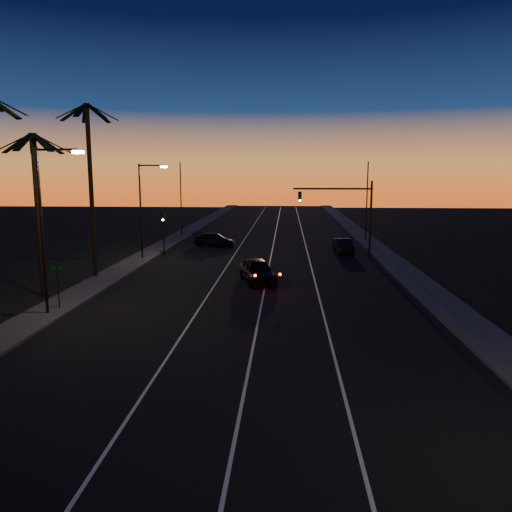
# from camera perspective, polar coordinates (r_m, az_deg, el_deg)

# --- Properties ---
(road) EXTENTS (20.00, 170.00, 0.01)m
(road) POSITION_cam_1_polar(r_m,az_deg,el_deg) (36.35, 0.40, -2.72)
(road) COLOR black
(road) RESTS_ON ground
(sidewalk_left) EXTENTS (2.40, 170.00, 0.16)m
(sidewalk_left) POSITION_cam_1_polar(r_m,az_deg,el_deg) (38.59, -16.46, -2.28)
(sidewalk_left) COLOR #3D3D3A
(sidewalk_left) RESTS_ON ground
(sidewalk_right) EXTENTS (2.40, 170.00, 0.16)m
(sidewalk_right) POSITION_cam_1_polar(r_m,az_deg,el_deg) (37.44, 17.80, -2.70)
(sidewalk_right) COLOR #3D3D3A
(sidewalk_right) RESTS_ON ground
(lane_stripe_left) EXTENTS (0.12, 160.00, 0.01)m
(lane_stripe_left) POSITION_cam_1_polar(r_m,az_deg,el_deg) (36.63, -4.29, -2.63)
(lane_stripe_left) COLOR silver
(lane_stripe_left) RESTS_ON road
(lane_stripe_mid) EXTENTS (0.12, 160.00, 0.01)m
(lane_stripe_mid) POSITION_cam_1_polar(r_m,az_deg,el_deg) (36.32, 1.19, -2.71)
(lane_stripe_mid) COLOR silver
(lane_stripe_mid) RESTS_ON road
(lane_stripe_right) EXTENTS (0.12, 160.00, 0.01)m
(lane_stripe_right) POSITION_cam_1_polar(r_m,az_deg,el_deg) (36.35, 6.72, -2.76)
(lane_stripe_right) COLOR silver
(lane_stripe_right) RESTS_ON road
(palm_mid) EXTENTS (4.25, 4.16, 10.03)m
(palm_mid) POSITION_cam_1_polar(r_m,az_deg,el_deg) (33.18, -23.76, 6.23)
(palm_mid) COLOR black
(palm_mid) RESTS_ON ground
(palm_far) EXTENTS (4.25, 4.16, 12.53)m
(palm_far) POSITION_cam_1_polar(r_m,az_deg,el_deg) (38.20, -18.41, 8.89)
(palm_far) COLOR black
(palm_far) RESTS_ON ground
(streetlight_left_near) EXTENTS (2.55, 0.26, 9.00)m
(streetlight_left_near) POSITION_cam_1_polar(r_m,az_deg,el_deg) (28.54, -22.82, 4.03)
(streetlight_left_near) COLOR black
(streetlight_left_near) RESTS_ON ground
(streetlight_left_far) EXTENTS (2.55, 0.26, 8.50)m
(streetlight_left_far) POSITION_cam_1_polar(r_m,az_deg,el_deg) (45.36, -12.70, 5.91)
(streetlight_left_far) COLOR black
(streetlight_left_far) RESTS_ON ground
(street_sign) EXTENTS (0.70, 0.06, 2.60)m
(street_sign) POSITION_cam_1_polar(r_m,az_deg,el_deg) (29.99, -21.71, -2.77)
(street_sign) COLOR black
(street_sign) RESTS_ON ground
(signal_mast) EXTENTS (7.10, 0.41, 7.00)m
(signal_mast) POSITION_cam_1_polar(r_m,az_deg,el_deg) (45.87, 10.09, 5.68)
(signal_mast) COLOR black
(signal_mast) RESTS_ON ground
(signal_post) EXTENTS (0.28, 0.37, 4.20)m
(signal_post) POSITION_cam_1_polar(r_m,az_deg,el_deg) (47.13, -10.55, 3.45)
(signal_post) COLOR black
(signal_post) RESTS_ON ground
(far_pole_left) EXTENTS (0.14, 0.14, 9.00)m
(far_pole_left) POSITION_cam_1_polar(r_m,az_deg,el_deg) (61.94, -8.58, 6.38)
(far_pole_left) COLOR black
(far_pole_left) RESTS_ON ground
(far_pole_right) EXTENTS (0.14, 0.14, 9.00)m
(far_pole_right) POSITION_cam_1_polar(r_m,az_deg,el_deg) (58.28, 12.55, 6.08)
(far_pole_right) COLOR black
(far_pole_right) RESTS_ON ground
(lead_car) EXTENTS (3.36, 5.76, 1.67)m
(lead_car) POSITION_cam_1_polar(r_m,az_deg,el_deg) (35.35, 0.18, -1.67)
(lead_car) COLOR black
(lead_car) RESTS_ON road
(right_car) EXTENTS (1.81, 4.28, 1.38)m
(right_car) POSITION_cam_1_polar(r_m,az_deg,el_deg) (49.15, 9.94, 1.14)
(right_car) COLOR black
(right_car) RESTS_ON road
(cross_car) EXTENTS (5.04, 3.66, 1.36)m
(cross_car) POSITION_cam_1_polar(r_m,az_deg,el_deg) (53.20, -4.80, 1.85)
(cross_car) COLOR black
(cross_car) RESTS_ON road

